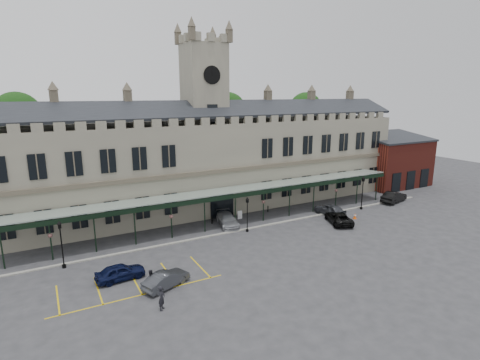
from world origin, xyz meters
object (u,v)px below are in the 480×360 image
lamp_post_mid (247,211)px  lamp_post_right (363,190)px  car_right_a (330,209)px  clock_tower (205,114)px  car_taxi (227,220)px  sign_board (240,215)px  car_van (339,218)px  station_building (206,162)px  lamp_post_left (61,240)px  traffic_cone (355,216)px  car_right_b (394,197)px  person_a (162,298)px  person_b (150,280)px  car_left_a (120,272)px  car_left_b (166,279)px

lamp_post_mid → lamp_post_right: bearing=0.1°
lamp_post_right → car_right_a: size_ratio=1.04×
clock_tower → car_taxi: clock_tower is taller
lamp_post_mid → car_taxi: lamp_post_mid is taller
sign_board → car_van: 12.38m
station_building → lamp_post_left: bearing=-149.9°
car_right_a → clock_tower: bearing=-46.0°
lamp_post_left → traffic_cone: size_ratio=6.46×
station_building → car_right_b: 28.18m
lamp_post_right → car_right_b: lamp_post_right is taller
car_van → traffic_cone: bearing=-152.8°
car_right_a → car_taxi: bearing=-17.4°
traffic_cone → lamp_post_left: bearing=175.7°
traffic_cone → car_van: car_van is taller
traffic_cone → person_a: size_ratio=0.37×
sign_board → car_right_a: 12.05m
car_taxi → person_a: person_a is taller
person_a → lamp_post_left: bearing=62.4°
car_right_b → person_b: bearing=87.5°
lamp_post_right → person_a: (-31.83, -11.10, -1.83)m
lamp_post_left → lamp_post_right: size_ratio=0.97×
person_b → person_a: bearing=79.3°
lamp_post_left → sign_board: size_ratio=4.16×
station_building → lamp_post_left: (-19.16, -11.10, -3.76)m
car_right_a → car_right_b: bearing=174.7°
clock_tower → person_a: size_ratio=12.95×
lamp_post_left → car_left_a: bearing=-49.2°
traffic_cone → sign_board: size_ratio=0.64×
car_taxi → car_right_a: (13.78, -2.84, 0.04)m
clock_tower → sign_board: size_ratio=22.56×
station_building → car_van: size_ratio=11.88×
car_left_b → lamp_post_mid: bearing=-80.2°
lamp_post_right → person_b: (-31.77, -7.74, -1.94)m
lamp_post_mid → person_a: lamp_post_mid is taller
clock_tower → traffic_cone: size_ratio=35.03×
clock_tower → car_van: bearing=-49.9°
car_van → car_taxi: bearing=-2.7°
lamp_post_mid → person_b: bearing=-150.2°
clock_tower → car_taxi: (-0.78, -8.17, -12.38)m
lamp_post_right → car_van: (-6.87, -2.88, -2.09)m
traffic_cone → lamp_post_mid: bearing=169.8°
sign_board → car_right_b: car_right_b is taller
clock_tower → car_right_b: bearing=-23.2°
lamp_post_left → car_left_a: (4.16, -4.81, -2.00)m
station_building → car_van: bearing=-49.8°
lamp_post_mid → car_left_a: size_ratio=1.00×
person_a → lamp_post_mid: bearing=-16.7°
car_left_a → car_taxi: size_ratio=0.83×
traffic_cone → car_taxi: 16.56m
clock_tower → car_right_b: clock_tower is taller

